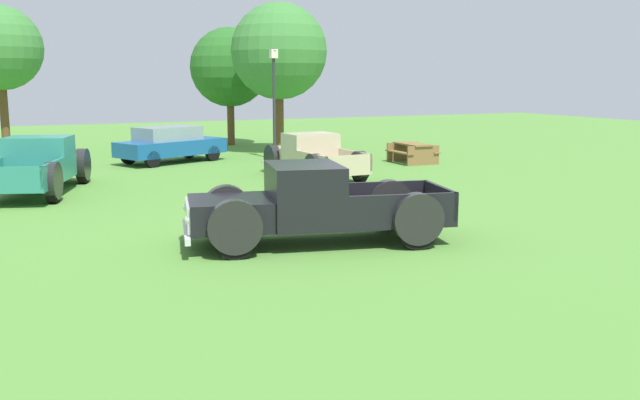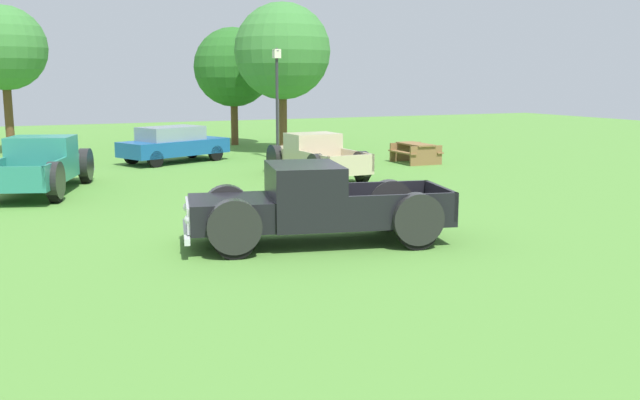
% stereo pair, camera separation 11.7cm
% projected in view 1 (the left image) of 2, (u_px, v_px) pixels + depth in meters
% --- Properties ---
extents(ground_plane, '(80.00, 80.00, 0.00)m').
position_uv_depth(ground_plane, '(315.00, 236.00, 15.10)').
color(ground_plane, '#548C38').
extents(pickup_truck_foreground, '(5.65, 3.10, 1.64)m').
position_uv_depth(pickup_truck_foreground, '(301.00, 206.00, 14.25)').
color(pickup_truck_foreground, black).
rests_on(pickup_truck_foreground, ground_plane).
extents(pickup_truck_behind_left, '(2.07, 4.96, 1.50)m').
position_uv_depth(pickup_truck_behind_left, '(310.00, 156.00, 23.95)').
color(pickup_truck_behind_left, '#C6B793').
rests_on(pickup_truck_behind_left, ground_plane).
extents(pickup_truck_behind_right, '(3.55, 5.68, 1.64)m').
position_uv_depth(pickup_truck_behind_right, '(41.00, 165.00, 20.95)').
color(pickup_truck_behind_right, '#2D8475').
rests_on(pickup_truck_behind_right, ground_plane).
extents(sedan_distant_a, '(4.64, 3.32, 1.43)m').
position_uv_depth(sedan_distant_a, '(170.00, 144.00, 27.97)').
color(sedan_distant_a, '#195699').
rests_on(sedan_distant_a, ground_plane).
extents(lamp_post_far, '(0.36, 0.36, 4.54)m').
position_uv_depth(lamp_post_far, '(274.00, 102.00, 28.73)').
color(lamp_post_far, '#2D2D33').
rests_on(lamp_post_far, ground_plane).
extents(picnic_table, '(1.53, 1.84, 0.78)m').
position_uv_depth(picnic_table, '(412.00, 151.00, 27.91)').
color(picnic_table, olive).
rests_on(picnic_table, ground_plane).
extents(oak_tree_west, '(4.25, 4.25, 6.62)m').
position_uv_depth(oak_tree_west, '(279.00, 51.00, 31.08)').
color(oak_tree_west, brown).
rests_on(oak_tree_west, ground_plane).
extents(oak_tree_center, '(3.89, 3.89, 5.79)m').
position_uv_depth(oak_tree_center, '(230.00, 67.00, 34.75)').
color(oak_tree_center, brown).
rests_on(oak_tree_center, ground_plane).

